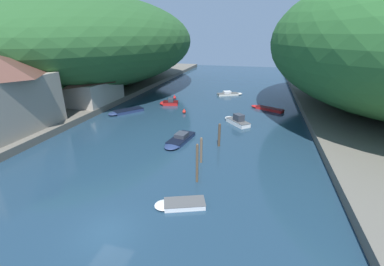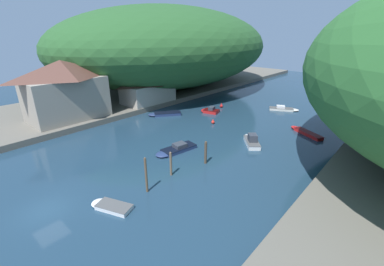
{
  "view_description": "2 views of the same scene",
  "coord_description": "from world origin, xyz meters",
  "views": [
    {
      "loc": [
        8.96,
        -11.49,
        12.33
      ],
      "look_at": [
        2.09,
        14.27,
        1.93
      ],
      "focal_mm": 24.0,
      "sensor_mm": 36.0,
      "label": 1
    },
    {
      "loc": [
        21.43,
        -5.09,
        14.46
      ],
      "look_at": [
        -0.17,
        19.17,
        1.44
      ],
      "focal_mm": 24.0,
      "sensor_mm": 36.0,
      "label": 2
    }
  ],
  "objects": [
    {
      "name": "boat_moored_right",
      "position": [
        6.05,
        24.41,
        0.47
      ],
      "size": [
        4.36,
        4.69,
        1.57
      ],
      "rotation": [
        0.0,
        0.0,
        0.71
      ],
      "color": "white",
      "rests_on": "water_surface"
    },
    {
      "name": "person_by_boathouse",
      "position": [
        -17.26,
        8.42,
        1.9
      ],
      "size": [
        0.25,
        0.4,
        1.69
      ],
      "rotation": [
        0.0,
        0.0,
        1.49
      ],
      "color": "#282D3D",
      "rests_on": "left_bank"
    },
    {
      "name": "mooring_post_nearest",
      "position": [
        4.32,
        7.63,
        1.85
      ],
      "size": [
        0.23,
        0.23,
        3.68
      ],
      "color": "brown",
      "rests_on": "water_surface"
    },
    {
      "name": "water_surface",
      "position": [
        0.0,
        30.0,
        0.0
      ],
      "size": [
        130.0,
        130.0,
        0.0
      ],
      "primitive_type": "plane",
      "color": "#1E384C",
      "rests_on": "ground"
    },
    {
      "name": "boat_white_cruiser",
      "position": [
        10.25,
        33.02,
        0.24
      ],
      "size": [
        5.77,
        3.73,
        0.49
      ],
      "rotation": [
        0.0,
        0.0,
        1.1
      ],
      "color": "red",
      "rests_on": "water_surface"
    },
    {
      "name": "waterfront_building",
      "position": [
        -20.71,
        11.68,
        5.74
      ],
      "size": [
        7.76,
        12.44,
        9.33
      ],
      "color": "gray",
      "rests_on": "left_bank"
    },
    {
      "name": "boat_navy_launch",
      "position": [
        2.9,
        42.67,
        0.28
      ],
      "size": [
        5.59,
        3.96,
        0.89
      ],
      "rotation": [
        0.0,
        0.0,
        5.2
      ],
      "color": "silver",
      "rests_on": "water_surface"
    },
    {
      "name": "hillside_left",
      "position": [
        -28.06,
        41.44,
        10.55
      ],
      "size": [
        42.25,
        59.15,
        19.24
      ],
      "color": "#285628",
      "rests_on": "left_bank"
    },
    {
      "name": "boat_near_quay",
      "position": [
        -12.29,
        24.95,
        0.25
      ],
      "size": [
        4.98,
        5.85,
        0.51
      ],
      "rotation": [
        0.0,
        0.0,
        2.5
      ],
      "color": "navy",
      "rests_on": "water_surface"
    },
    {
      "name": "boat_cabin_cruiser",
      "position": [
        0.09,
        15.66,
        0.3
      ],
      "size": [
        2.7,
        5.94,
        0.94
      ],
      "rotation": [
        0.0,
        0.0,
        2.99
      ],
      "color": "navy",
      "rests_on": "water_surface"
    },
    {
      "name": "boat_mid_channel",
      "position": [
        3.79,
        3.88,
        0.2
      ],
      "size": [
        4.09,
        2.67,
        0.41
      ],
      "rotation": [
        0.0,
        0.0,
        1.93
      ],
      "color": "white",
      "rests_on": "water_surface"
    },
    {
      "name": "left_bank",
      "position": [
        -26.96,
        30.0,
        0.46
      ],
      "size": [
        22.0,
        120.0,
        0.93
      ],
      "color": "#666056",
      "rests_on": "ground"
    },
    {
      "name": "channel_buoy_far",
      "position": [
        -2.73,
        27.29,
        0.33
      ],
      "size": [
        0.56,
        0.56,
        0.84
      ],
      "color": "red",
      "rests_on": "water_surface"
    },
    {
      "name": "boat_yellow_tender",
      "position": [
        -7.06,
        31.92,
        0.37
      ],
      "size": [
        3.73,
        2.72,
        1.17
      ],
      "rotation": [
        0.0,
        0.0,
        1.82
      ],
      "color": "red",
      "rests_on": "water_surface"
    },
    {
      "name": "channel_buoy_near",
      "position": [
        -7.34,
        36.1,
        0.36
      ],
      "size": [
        0.63,
        0.63,
        0.94
      ],
      "color": "red",
      "rests_on": "water_surface"
    },
    {
      "name": "boathouse_shed",
      "position": [
        -18.98,
        26.97,
        3.84
      ],
      "size": [
        6.3,
        10.71,
        5.63
      ],
      "color": "#B2A899",
      "rests_on": "left_bank"
    },
    {
      "name": "mooring_post_second",
      "position": [
        3.84,
        11.29,
        1.39
      ],
      "size": [
        0.26,
        0.26,
        2.76
      ],
      "color": "brown",
      "rests_on": "water_surface"
    },
    {
      "name": "person_on_quay",
      "position": [
        -17.39,
        16.57,
        1.9
      ],
      "size": [
        0.3,
        0.42,
        1.69
      ],
      "rotation": [
        0.0,
        0.0,
        1.8
      ],
      "color": "#282D3D",
      "rests_on": "left_bank"
    },
    {
      "name": "mooring_post_middle",
      "position": [
        4.93,
        15.8,
        1.41
      ],
      "size": [
        0.3,
        0.3,
        2.81
      ],
      "color": "#4C3D2D",
      "rests_on": "water_surface"
    }
  ]
}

